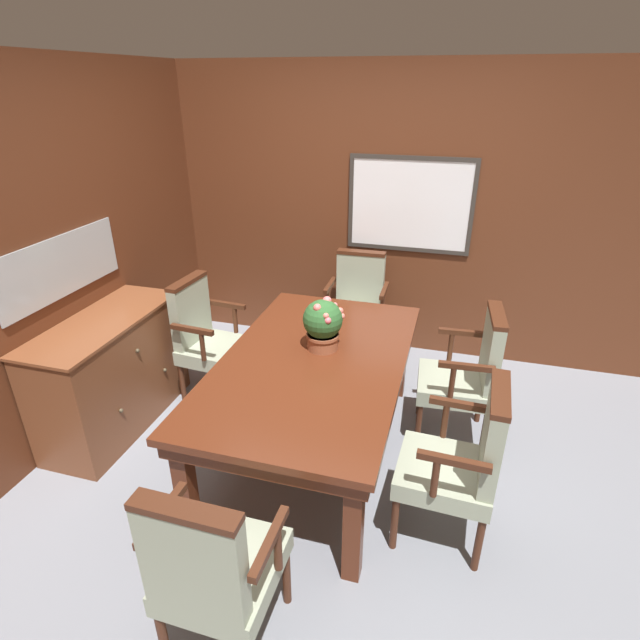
{
  "coord_description": "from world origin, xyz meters",
  "views": [
    {
      "loc": [
        0.7,
        -2.4,
        2.28
      ],
      "look_at": [
        -0.08,
        0.32,
        0.92
      ],
      "focal_mm": 28.0,
      "sensor_mm": 36.0,
      "label": 1
    }
  ],
  "objects": [
    {
      "name": "ground_plane",
      "position": [
        0.0,
        0.0,
        0.0
      ],
      "size": [
        14.0,
        14.0,
        0.0
      ],
      "primitive_type": "plane",
      "color": "gray"
    },
    {
      "name": "wall_back",
      "position": [
        0.0,
        1.86,
        1.23
      ],
      "size": [
        7.2,
        0.08,
        2.45
      ],
      "color": "#5B2D19",
      "rests_on": "ground_plane"
    },
    {
      "name": "wall_left",
      "position": [
        -1.81,
        0.0,
        1.22
      ],
      "size": [
        0.08,
        7.2,
        2.45
      ],
      "color": "#5B2D19",
      "rests_on": "ground_plane"
    },
    {
      "name": "dining_table",
      "position": [
        -0.08,
        0.17,
        0.63
      ],
      "size": [
        1.12,
        1.91,
        0.72
      ],
      "color": "#562614",
      "rests_on": "ground_plane"
    },
    {
      "name": "chair_head_near",
      "position": [
        -0.09,
        -1.19,
        0.52
      ],
      "size": [
        0.51,
        0.5,
        0.97
      ],
      "rotation": [
        0.0,
        0.0,
        3.13
      ],
      "color": "#472314",
      "rests_on": "ground_plane"
    },
    {
      "name": "chair_right_far",
      "position": [
        0.87,
        0.62,
        0.52
      ],
      "size": [
        0.52,
        0.53,
        0.97
      ],
      "rotation": [
        0.0,
        0.0,
        -1.51
      ],
      "color": "#472314",
      "rests_on": "ground_plane"
    },
    {
      "name": "chair_left_far",
      "position": [
        -1.05,
        0.61,
        0.52
      ],
      "size": [
        0.52,
        0.53,
        0.97
      ],
      "rotation": [
        0.0,
        0.0,
        1.49
      ],
      "color": "#472314",
      "rests_on": "ground_plane"
    },
    {
      "name": "chair_right_near",
      "position": [
        0.85,
        -0.27,
        0.52
      ],
      "size": [
        0.51,
        0.52,
        0.97
      ],
      "rotation": [
        0.0,
        0.0,
        -1.61
      ],
      "color": "#472314",
      "rests_on": "ground_plane"
    },
    {
      "name": "chair_head_far",
      "position": [
        -0.08,
        1.5,
        0.52
      ],
      "size": [
        0.51,
        0.5,
        0.97
      ],
      "rotation": [
        0.0,
        0.0,
        0.02
      ],
      "color": "#472314",
      "rests_on": "ground_plane"
    },
    {
      "name": "potted_plant",
      "position": [
        -0.06,
        0.32,
        0.9
      ],
      "size": [
        0.26,
        0.25,
        0.34
      ],
      "color": "#9E5638",
      "rests_on": "dining_table"
    },
    {
      "name": "sideboard_cabinet",
      "position": [
        -1.54,
        0.1,
        0.42
      ],
      "size": [
        0.49,
        1.2,
        0.83
      ],
      "color": "brown",
      "rests_on": "ground_plane"
    }
  ]
}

